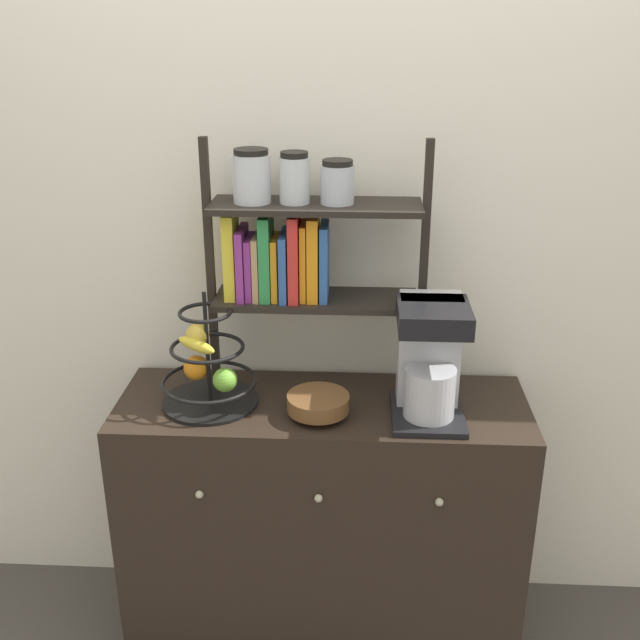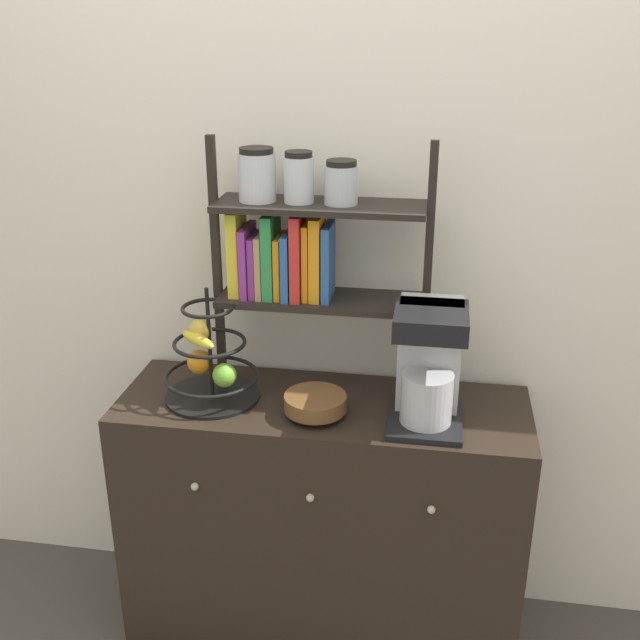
{
  "view_description": "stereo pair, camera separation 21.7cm",
  "coord_description": "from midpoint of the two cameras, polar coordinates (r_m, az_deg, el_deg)",
  "views": [
    {
      "loc": [
        0.1,
        -1.8,
        1.96
      ],
      "look_at": [
        -0.01,
        0.21,
        1.14
      ],
      "focal_mm": 42.0,
      "sensor_mm": 36.0,
      "label": 1
    },
    {
      "loc": [
        0.32,
        -1.77,
        1.96
      ],
      "look_at": [
        -0.01,
        0.21,
        1.14
      ],
      "focal_mm": 42.0,
      "sensor_mm": 36.0,
      "label": 2
    }
  ],
  "objects": [
    {
      "name": "wall_back",
      "position": [
        2.36,
        -2.13,
        6.01
      ],
      "size": [
        7.0,
        0.05,
        2.6
      ],
      "primitive_type": "cube",
      "color": "silver",
      "rests_on": "ground_plane"
    },
    {
      "name": "sideboard",
      "position": [
        2.52,
        -2.38,
        -15.05
      ],
      "size": [
        1.25,
        0.45,
        0.86
      ],
      "color": "black",
      "rests_on": "ground_plane"
    },
    {
      "name": "coffee_maker",
      "position": [
        2.16,
        5.54,
        -2.99
      ],
      "size": [
        0.21,
        0.26,
        0.35
      ],
      "color": "black",
      "rests_on": "sideboard"
    },
    {
      "name": "fruit_stand",
      "position": [
        2.28,
        -11.37,
        -3.7
      ],
      "size": [
        0.29,
        0.29,
        0.36
      ],
      "color": "black",
      "rests_on": "sideboard"
    },
    {
      "name": "wooden_bowl",
      "position": [
        2.2,
        -2.98,
        -6.47
      ],
      "size": [
        0.18,
        0.18,
        0.07
      ],
      "color": "brown",
      "rests_on": "sideboard"
    },
    {
      "name": "shelf_hutch",
      "position": [
        2.21,
        -5.04,
        5.96
      ],
      "size": [
        0.66,
        0.2,
        0.78
      ],
      "color": "black",
      "rests_on": "sideboard"
    }
  ]
}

